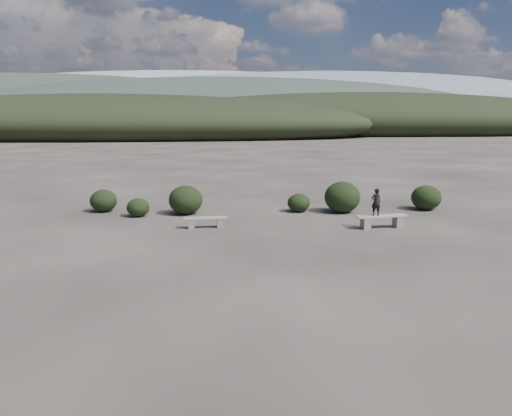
{
  "coord_description": "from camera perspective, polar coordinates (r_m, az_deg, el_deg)",
  "views": [
    {
      "loc": [
        -1.4,
        -12.75,
        4.06
      ],
      "look_at": [
        -0.3,
        3.5,
        1.1
      ],
      "focal_mm": 35.0,
      "sensor_mm": 36.0,
      "label": 1
    }
  ],
  "objects": [
    {
      "name": "shrub_f",
      "position": [
        22.74,
        -17.03,
        0.81
      ],
      "size": [
        1.16,
        1.16,
        0.98
      ],
      "primitive_type": "ellipsoid",
      "color": "black",
      "rests_on": "ground"
    },
    {
      "name": "seated_person",
      "position": [
        18.85,
        13.55,
        0.66
      ],
      "size": [
        0.4,
        0.3,
        1.01
      ],
      "primitive_type": "imported",
      "rotation": [
        0.0,
        0.0,
        3.29
      ],
      "color": "black",
      "rests_on": "bench_right"
    },
    {
      "name": "shrub_a",
      "position": [
        21.26,
        -13.33,
        0.06
      ],
      "size": [
        0.94,
        0.94,
        0.77
      ],
      "primitive_type": "ellipsoid",
      "color": "black",
      "rests_on": "ground"
    },
    {
      "name": "shrub_e",
      "position": [
        23.46,
        18.88,
        1.13
      ],
      "size": [
        1.31,
        1.31,
        1.1
      ],
      "primitive_type": "ellipsoid",
      "color": "black",
      "rests_on": "ground"
    },
    {
      "name": "bench_right",
      "position": [
        19.1,
        14.2,
        -1.38
      ],
      "size": [
        2.0,
        0.71,
        0.49
      ],
      "rotation": [
        0.0,
        0.0,
        0.16
      ],
      "color": "slate",
      "rests_on": "ground"
    },
    {
      "name": "ground",
      "position": [
        13.46,
        2.3,
        -7.27
      ],
      "size": [
        1200.0,
        1200.0,
        0.0
      ],
      "primitive_type": "plane",
      "color": "#2D2623",
      "rests_on": "ground"
    },
    {
      "name": "shrub_c",
      "position": [
        21.8,
        4.91,
        0.59
      ],
      "size": [
        1.0,
        1.0,
        0.8
      ],
      "primitive_type": "ellipsoid",
      "color": "black",
      "rests_on": "ground"
    },
    {
      "name": "shrub_b",
      "position": [
        21.37,
        -8.04,
        0.92
      ],
      "size": [
        1.44,
        1.44,
        1.23
      ],
      "primitive_type": "ellipsoid",
      "color": "black",
      "rests_on": "ground"
    },
    {
      "name": "shrub_d",
      "position": [
        21.85,
        9.83,
        1.23
      ],
      "size": [
        1.54,
        1.54,
        1.35
      ],
      "primitive_type": "ellipsoid",
      "color": "black",
      "rests_on": "ground"
    },
    {
      "name": "mountain_ridges",
      "position": [
        351.93,
        -4.97,
        11.37
      ],
      "size": [
        500.0,
        400.0,
        56.0
      ],
      "color": "black",
      "rests_on": "ground"
    },
    {
      "name": "bench_left",
      "position": [
        18.67,
        -5.78,
        -1.55
      ],
      "size": [
        1.64,
        0.49,
        0.4
      ],
      "rotation": [
        0.0,
        0.0,
        0.1
      ],
      "color": "slate",
      "rests_on": "ground"
    }
  ]
}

